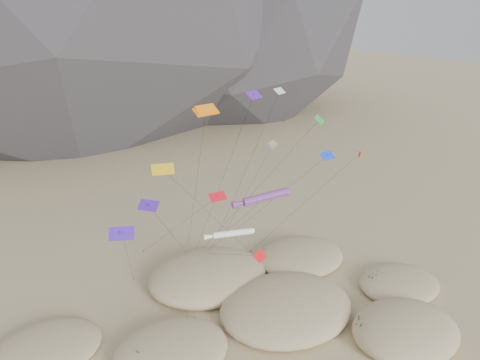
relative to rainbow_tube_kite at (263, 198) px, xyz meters
name	(u,v)px	position (x,y,z in m)	size (l,w,h in m)	color
ground	(287,346)	(-3.76, -10.57, -12.63)	(500.00, 500.00, 0.00)	#CCB789
dunes	(260,319)	(-4.20, -6.03, -11.91)	(52.32, 38.97, 3.77)	#CCB789
dune_grass	(254,324)	(-5.36, -6.57, -11.80)	(41.32, 29.31, 1.51)	black
kite_stakes	(202,250)	(-2.26, 12.64, -12.48)	(21.81, 8.30, 0.30)	#3F2D1E
rainbow_tube_kite	(263,198)	(0.00, 0.00, 0.00)	(7.57, 15.62, 13.48)	#E84C18
white_tube_kite	(231,234)	(-5.03, -0.83, -3.10)	(5.55, 13.90, 10.12)	white
orange_parafoil	(206,112)	(-6.68, 1.43, 10.87)	(5.05, 14.87, 24.27)	orange
multi_parafoil	(272,146)	(4.18, 4.45, 4.64)	(3.63, 10.63, 17.90)	red
delta_kites	(246,173)	(-2.39, 0.02, 3.55)	(33.52, 21.49, 25.65)	gold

